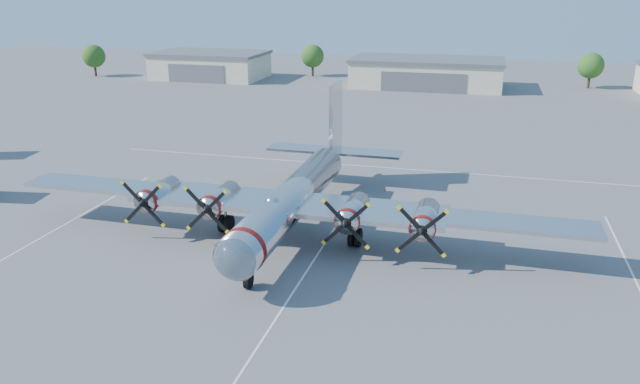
% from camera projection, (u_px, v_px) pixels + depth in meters
% --- Properties ---
extents(ground, '(260.00, 260.00, 0.00)m').
position_uv_depth(ground, '(314.00, 260.00, 45.39)').
color(ground, '#545456').
rests_on(ground, ground).
extents(parking_lines, '(60.00, 50.08, 0.01)m').
position_uv_depth(parking_lines, '(307.00, 270.00, 43.78)').
color(parking_lines, silver).
rests_on(parking_lines, ground).
extents(hangar_west, '(22.60, 14.60, 5.40)m').
position_uv_depth(hangar_west, '(210.00, 65.00, 130.49)').
color(hangar_west, beige).
rests_on(hangar_west, ground).
extents(hangar_center, '(28.60, 14.60, 5.40)m').
position_uv_depth(hangar_center, '(427.00, 72.00, 119.58)').
color(hangar_center, beige).
rests_on(hangar_center, ground).
extents(tree_far_west, '(4.80, 4.80, 6.64)m').
position_uv_depth(tree_far_west, '(94.00, 56.00, 132.44)').
color(tree_far_west, '#382619').
rests_on(tree_far_west, ground).
extents(tree_west, '(4.80, 4.80, 6.64)m').
position_uv_depth(tree_west, '(313.00, 56.00, 132.52)').
color(tree_west, '#382619').
rests_on(tree_west, ground).
extents(tree_east, '(4.80, 4.80, 6.64)m').
position_uv_depth(tree_east, '(591.00, 66.00, 117.35)').
color(tree_east, '#382619').
rests_on(tree_east, ground).
extents(main_bomber_b29, '(45.46, 31.25, 10.01)m').
position_uv_depth(main_bomber_b29, '(296.00, 230.00, 50.99)').
color(main_bomber_b29, silver).
rests_on(main_bomber_b29, ground).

